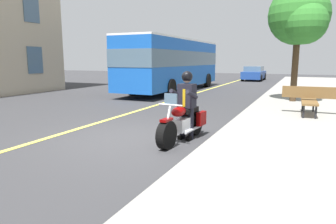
{
  "coord_description": "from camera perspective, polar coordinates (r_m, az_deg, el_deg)",
  "views": [
    {
      "loc": [
        6.52,
        4.0,
        2.01
      ],
      "look_at": [
        -0.11,
        1.0,
        0.75
      ],
      "focal_mm": 32.19,
      "sensor_mm": 36.0,
      "label": 1
    }
  ],
  "objects": [
    {
      "name": "rider_main",
      "position": [
        7.62,
        3.54,
        2.46
      ],
      "size": [
        0.65,
        0.58,
        1.74
      ],
      "color": "black",
      "rests_on": "ground_plane"
    },
    {
      "name": "street_tree_curbside",
      "position": [
        14.8,
        23.75,
        16.1
      ],
      "size": [
        2.8,
        2.6,
        5.1
      ],
      "color": "#42301E",
      "rests_on": "sidewalk_curb"
    },
    {
      "name": "sidewalk_curb",
      "position": [
        6.82,
        27.75,
        -7.84
      ],
      "size": [
        60.0,
        5.0,
        0.15
      ],
      "primitive_type": "cube",
      "color": "gray",
      "rests_on": "ground_plane"
    },
    {
      "name": "motorcycle_main",
      "position": [
        7.55,
        2.89,
        -2.1
      ],
      "size": [
        2.22,
        0.71,
        1.26
      ],
      "color": "black",
      "rests_on": "ground_plane"
    },
    {
      "name": "ground_plane",
      "position": [
        7.91,
        -6.96,
        -4.98
      ],
      "size": [
        80.0,
        80.0,
        0.0
      ],
      "primitive_type": "plane",
      "color": "#333335"
    },
    {
      "name": "bus_far",
      "position": [
        19.8,
        1.1,
        9.43
      ],
      "size": [
        11.05,
        2.7,
        3.3
      ],
      "color": "blue",
      "rests_on": "ground_plane"
    },
    {
      "name": "car_silver",
      "position": [
        31.31,
        15.96,
        7.04
      ],
      "size": [
        4.6,
        1.92,
        1.4
      ],
      "color": "navy",
      "rests_on": "ground_plane"
    },
    {
      "name": "bench_sidewalk",
      "position": [
        11.48,
        25.21,
        2.39
      ],
      "size": [
        1.81,
        1.8,
        0.95
      ],
      "color": "brown",
      "rests_on": "sidewalk_curb"
    },
    {
      "name": "lane_center_stripe",
      "position": [
        9.08,
        -17.83,
        -3.41
      ],
      "size": [
        60.0,
        0.16,
        0.01
      ],
      "primitive_type": "cube",
      "color": "#E5DB4C",
      "rests_on": "ground_plane"
    }
  ]
}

